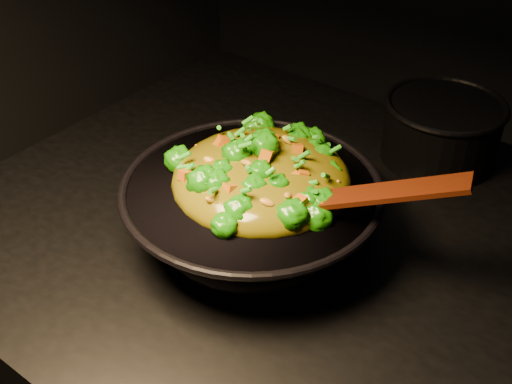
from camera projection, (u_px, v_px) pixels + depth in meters
The scene contains 4 objects.
wok at pixel (252, 215), 0.97m from camera, with size 0.38×0.38×0.11m, color black, non-canonical shape.
stir_fry at pixel (261, 155), 0.92m from camera, with size 0.27×0.27×0.09m, color #1D7808, non-canonical shape.
spatula at pixel (364, 195), 0.84m from camera, with size 0.28×0.04×0.01m, color #331103.
back_pot at pixel (441, 130), 1.16m from camera, with size 0.20×0.20×0.12m, color black.
Camera 1 is at (0.37, -0.67, 1.55)m, focal length 45.00 mm.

